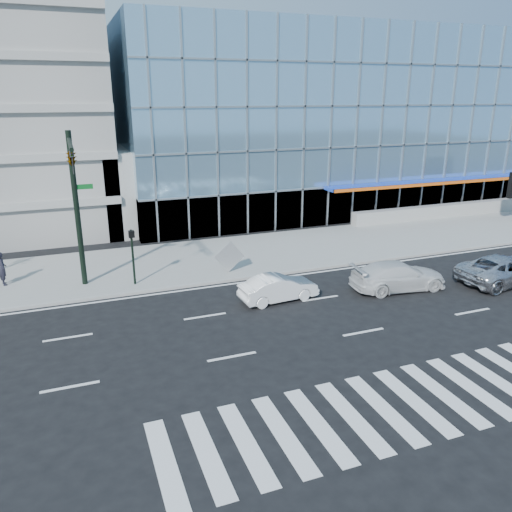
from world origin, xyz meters
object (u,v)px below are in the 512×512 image
(ped_signal_post, at_px, (132,249))
(tilted_panel, at_px, (229,257))
(silver_suv, at_px, (505,269))
(traffic_signal, at_px, (73,175))
(white_sedan, at_px, (278,288))
(white_suv, at_px, (398,276))
(pedestrian, at_px, (2,268))

(ped_signal_post, xyz_separation_m, tilted_panel, (5.32, 0.06, -1.08))
(tilted_panel, bearing_deg, ped_signal_post, 177.84)
(silver_suv, bearing_deg, traffic_signal, 70.30)
(traffic_signal, bearing_deg, white_sedan, -24.14)
(silver_suv, distance_m, white_suv, 6.13)
(silver_suv, xyz_separation_m, pedestrian, (-25.44, 8.94, 0.29))
(traffic_signal, height_order, ped_signal_post, traffic_signal)
(traffic_signal, distance_m, silver_suv, 22.92)
(traffic_signal, bearing_deg, pedestrian, 145.21)
(white_suv, bearing_deg, pedestrian, 73.82)
(white_sedan, bearing_deg, tilted_panel, 9.68)
(white_suv, distance_m, white_sedan, 6.53)
(white_suv, height_order, white_sedan, white_suv)
(traffic_signal, xyz_separation_m, pedestrian, (-4.03, 2.80, -5.11))
(white_sedan, xyz_separation_m, pedestrian, (-12.97, 6.80, 0.41))
(white_suv, relative_size, white_sedan, 1.29)
(ped_signal_post, distance_m, tilted_panel, 5.43)
(white_suv, relative_size, pedestrian, 2.81)
(ped_signal_post, bearing_deg, white_sedan, -34.21)
(ped_signal_post, xyz_separation_m, pedestrian, (-6.52, 2.42, -1.08))
(silver_suv, distance_m, tilted_panel, 15.10)
(traffic_signal, relative_size, tilted_panel, 6.15)
(traffic_signal, relative_size, ped_signal_post, 2.67)
(ped_signal_post, xyz_separation_m, white_sedan, (6.44, -4.38, -1.49))
(white_suv, distance_m, tilted_panel, 9.26)
(ped_signal_post, relative_size, silver_suv, 0.55)
(traffic_signal, xyz_separation_m, silver_suv, (21.41, -6.14, -5.40))
(white_suv, bearing_deg, tilted_panel, 60.44)
(white_sedan, bearing_deg, traffic_signal, 61.35)
(ped_signal_post, relative_size, white_sedan, 0.76)
(white_sedan, xyz_separation_m, tilted_panel, (-1.12, 4.44, 0.41))
(white_suv, xyz_separation_m, pedestrian, (-19.44, 7.66, 0.32))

